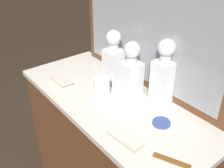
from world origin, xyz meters
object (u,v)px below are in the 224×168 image
silver_brush_front (61,80)px  tortoiseshell_comb (172,161)px  crystal_decanter_center (131,74)px  silver_brush_right (125,138)px  crystal_decanter_left (113,61)px  crystal_decanter_rear (163,78)px  crystal_tumbler_rear (102,88)px  porcelain_dish (161,123)px

silver_brush_front → tortoiseshell_comb: silver_brush_front is taller
crystal_decanter_center → tortoiseshell_comb: 0.47m
silver_brush_right → tortoiseshell_comb: 0.19m
crystal_decanter_left → silver_brush_right: bearing=-33.1°
crystal_decanter_rear → crystal_decanter_center: (-0.13, -0.07, -0.01)m
silver_brush_front → crystal_decanter_center: bearing=34.2°
crystal_tumbler_rear → tortoiseshell_comb: 0.50m
crystal_decanter_left → silver_brush_right: crystal_decanter_left is taller
crystal_decanter_rear → tortoiseshell_comb: crystal_decanter_rear is taller
crystal_decanter_left → crystal_decanter_center: size_ratio=1.03×
crystal_decanter_center → silver_brush_right: bearing=-45.2°
silver_brush_front → porcelain_dish: size_ratio=1.88×
silver_brush_front → tortoiseshell_comb: bearing=2.6°
crystal_decanter_left → crystal_tumbler_rear: bearing=-59.6°
crystal_decanter_left → porcelain_dish: size_ratio=3.72×
crystal_tumbler_rear → silver_brush_front: crystal_tumbler_rear is taller
crystal_tumbler_rear → silver_brush_right: (0.32, -0.12, -0.03)m
silver_brush_front → porcelain_dish: 0.59m
crystal_decanter_rear → tortoiseshell_comb: bearing=-41.6°
crystal_tumbler_rear → crystal_decanter_rear: bearing=42.2°
crystal_decanter_left → porcelain_dish: bearing=-10.0°
silver_brush_right → tortoiseshell_comb: (0.18, 0.06, -0.01)m
crystal_decanter_left → silver_brush_front: 0.30m
crystal_decanter_center → crystal_tumbler_rear: (-0.08, -0.12, -0.07)m
crystal_decanter_center → porcelain_dish: (0.26, -0.05, -0.10)m
crystal_decanter_center → silver_brush_right: size_ratio=1.70×
tortoiseshell_comb → crystal_tumbler_rear: bearing=172.9°
crystal_decanter_left → silver_brush_right: size_ratio=1.75×
crystal_decanter_left → porcelain_dish: crystal_decanter_left is taller
silver_brush_right → porcelain_dish: bearing=84.6°
crystal_decanter_left → crystal_decanter_center: 0.16m
crystal_tumbler_rear → tortoiseshell_comb: size_ratio=0.69×
porcelain_dish → tortoiseshell_comb: 0.21m
crystal_decanter_rear → porcelain_dish: size_ratio=4.08×
silver_brush_front → porcelain_dish: bearing=15.6°
crystal_decanter_left → silver_brush_front: (-0.15, -0.23, -0.10)m
crystal_tumbler_rear → silver_brush_front: size_ratio=0.64×
tortoiseshell_comb → crystal_decanter_center: bearing=156.8°
porcelain_dish → silver_brush_right: bearing=-95.4°
crystal_decanter_left → silver_brush_front: crystal_decanter_left is taller
crystal_tumbler_rear → porcelain_dish: 0.34m
crystal_decanter_rear → tortoiseshell_comb: (0.29, -0.25, -0.12)m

